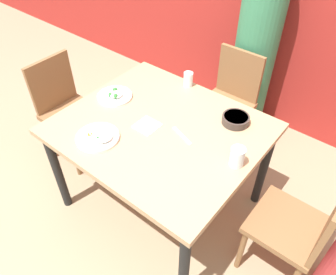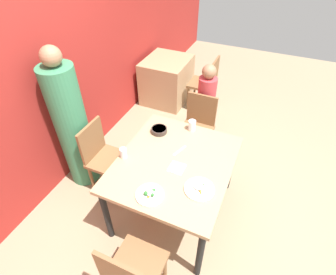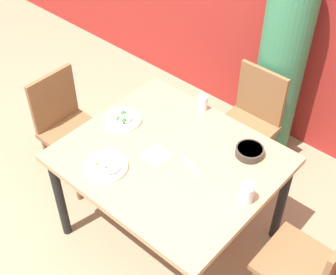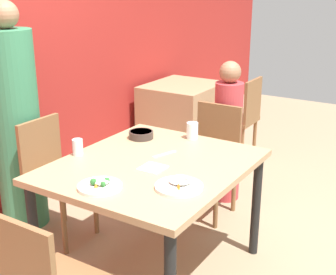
# 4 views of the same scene
# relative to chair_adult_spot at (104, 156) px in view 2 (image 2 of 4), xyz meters

# --- Properties ---
(ground_plane) EXTENTS (10.00, 10.00, 0.00)m
(ground_plane) POSITION_rel_chair_adult_spot_xyz_m (-0.01, -0.87, -0.49)
(ground_plane) COLOR #998466
(wall_back) EXTENTS (10.00, 0.06, 2.70)m
(wall_back) POSITION_rel_chair_adult_spot_xyz_m (-0.01, 0.61, 0.86)
(wall_back) COLOR #A82823
(wall_back) RESTS_ON ground_plane
(dining_table) EXTENTS (1.23, 1.06, 0.76)m
(dining_table) POSITION_rel_chair_adult_spot_xyz_m (-0.01, -0.87, 0.19)
(dining_table) COLOR tan
(dining_table) RESTS_ON ground_plane
(chair_adult_spot) EXTENTS (0.40, 0.40, 0.88)m
(chair_adult_spot) POSITION_rel_chair_adult_spot_xyz_m (0.00, 0.00, 0.00)
(chair_adult_spot) COLOR brown
(chair_adult_spot) RESTS_ON ground_plane
(chair_child_spot) EXTENTS (0.40, 0.40, 0.88)m
(chair_child_spot) POSITION_rel_chair_adult_spot_xyz_m (0.94, -0.79, 0.00)
(chair_child_spot) COLOR brown
(chair_child_spot) RESTS_ON ground_plane
(chair_empty_left) EXTENTS (0.40, 0.40, 0.88)m
(chair_empty_left) POSITION_rel_chair_adult_spot_xyz_m (-0.96, -0.92, 0.00)
(chair_empty_left) COLOR brown
(chair_empty_left) RESTS_ON ground_plane
(person_adult) EXTENTS (0.35, 0.35, 1.69)m
(person_adult) POSITION_rel_chair_adult_spot_xyz_m (0.00, 0.35, 0.29)
(person_adult) COLOR #387F56
(person_adult) RESTS_ON ground_plane
(person_child) EXTENTS (0.23, 0.23, 1.20)m
(person_child) POSITION_rel_chair_adult_spot_xyz_m (1.23, -0.79, 0.08)
(person_child) COLOR #C63D42
(person_child) RESTS_ON ground_plane
(bowl_curry) EXTENTS (0.17, 0.17, 0.05)m
(bowl_curry) POSITION_rel_chair_adult_spot_xyz_m (0.33, -0.54, 0.31)
(bowl_curry) COLOR #3D332D
(bowl_curry) RESTS_ON dining_table
(plate_rice_adult) EXTENTS (0.24, 0.24, 0.06)m
(plate_rice_adult) POSITION_rel_chair_adult_spot_xyz_m (-0.45, -0.83, 0.29)
(plate_rice_adult) COLOR white
(plate_rice_adult) RESTS_ON dining_table
(plate_rice_child) EXTENTS (0.26, 0.26, 0.05)m
(plate_rice_child) POSITION_rel_chair_adult_spot_xyz_m (-0.22, -1.18, 0.29)
(plate_rice_child) COLOR white
(plate_rice_child) RESTS_ON dining_table
(glass_water_tall) EXTENTS (0.08, 0.08, 0.12)m
(glass_water_tall) POSITION_rel_chair_adult_spot_xyz_m (0.51, -0.85, 0.34)
(glass_water_tall) COLOR silver
(glass_water_tall) RESTS_ON dining_table
(glass_water_short) EXTENTS (0.07, 0.07, 0.10)m
(glass_water_short) POSITION_rel_chair_adult_spot_xyz_m (-0.15, -0.39, 0.33)
(glass_water_short) COLOR silver
(glass_water_short) RESTS_ON dining_table
(napkin_folded) EXTENTS (0.14, 0.14, 0.01)m
(napkin_folded) POSITION_rel_chair_adult_spot_xyz_m (-0.08, -0.91, 0.28)
(napkin_folded) COLOR white
(napkin_folded) RESTS_ON dining_table
(fork_steel) EXTENTS (0.18, 0.08, 0.01)m
(fork_steel) POSITION_rel_chair_adult_spot_xyz_m (0.15, -0.85, 0.28)
(fork_steel) COLOR silver
(fork_steel) RESTS_ON dining_table
(background_table) EXTENTS (0.80, 0.71, 0.74)m
(background_table) POSITION_rel_chair_adult_spot_xyz_m (2.08, 0.15, -0.12)
(background_table) COLOR tan
(background_table) RESTS_ON ground_plane
(chair_background) EXTENTS (0.40, 0.40, 0.88)m
(chair_background) POSITION_rel_chair_adult_spot_xyz_m (2.08, -0.54, 0.00)
(chair_background) COLOR brown
(chair_background) RESTS_ON ground_plane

